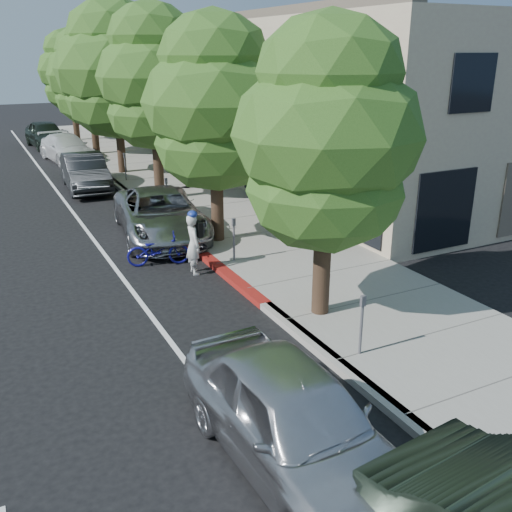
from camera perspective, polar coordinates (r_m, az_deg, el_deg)
ground at (r=14.64m, az=-0.86°, el=-3.76°), size 120.00×120.00×0.00m
sidewalk at (r=22.42m, az=-4.56°, el=4.88°), size 4.60×56.00×0.15m
curb at (r=21.69m, az=-10.19°, el=4.11°), size 0.30×56.00×0.15m
curb_red_segment at (r=15.44m, az=-2.49°, el=-2.16°), size 0.32×4.00×0.15m
storefront_building at (r=33.88m, az=0.40°, el=15.94°), size 10.00×36.00×7.00m
street_tree_0 at (r=12.24m, az=7.13°, el=11.55°), size 4.07×4.07×6.69m
street_tree_1 at (r=17.48m, az=-4.14°, el=14.83°), size 4.36×4.36×7.04m
street_tree_2 at (r=23.09m, az=-10.25°, el=17.01°), size 4.33×4.33×7.67m
street_tree_3 at (r=28.87m, az=-13.95°, el=17.56°), size 5.63×5.63×8.23m
street_tree_4 at (r=34.75m, az=-16.32°, el=16.86°), size 4.72×4.72×7.31m
street_tree_5 at (r=40.64m, az=-18.07°, el=17.12°), size 4.12×4.12×7.21m
cyclist at (r=15.74m, az=-6.26°, el=1.15°), size 0.44×0.64×1.69m
bicycle at (r=16.61m, az=-9.77°, el=0.62°), size 1.87×1.03×0.93m
silver_suv at (r=19.05m, az=-9.53°, el=4.13°), size 3.32×5.88×1.55m
dark_sedan at (r=26.47m, az=-16.72°, el=8.03°), size 1.91×4.85×1.57m
white_pickup at (r=33.82m, az=-18.39°, el=10.20°), size 2.71×5.24×1.45m
dark_suv_far at (r=39.20m, az=-20.26°, el=11.36°), size 2.37×4.99×1.65m
near_car_a at (r=8.67m, az=3.78°, el=-15.95°), size 2.08×4.82×1.62m
pedestrian at (r=25.35m, az=-7.02°, el=9.03°), size 1.16×1.04×1.97m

